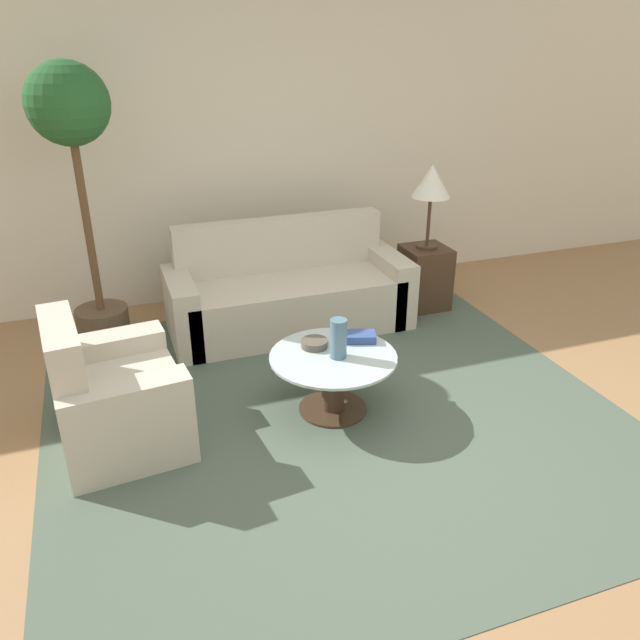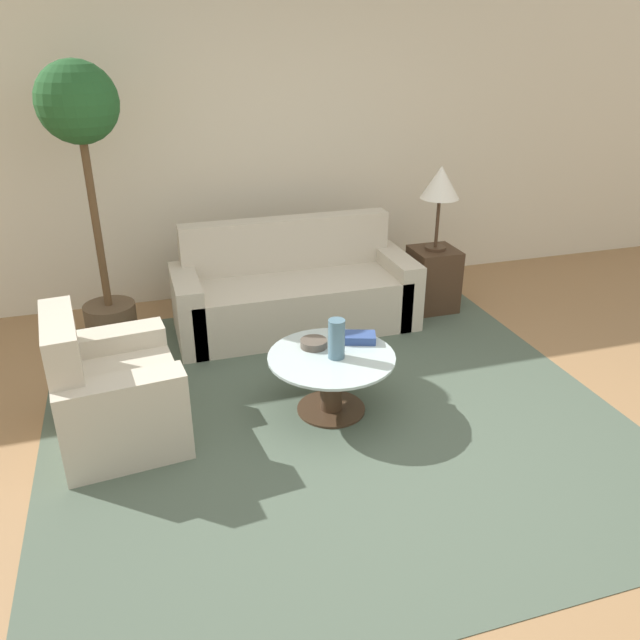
{
  "view_description": "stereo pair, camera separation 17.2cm",
  "coord_description": "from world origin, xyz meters",
  "px_view_note": "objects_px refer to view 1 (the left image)",
  "views": [
    {
      "loc": [
        -1.4,
        -2.69,
        2.29
      ],
      "look_at": [
        -0.14,
        0.84,
        0.55
      ],
      "focal_mm": 35.0,
      "sensor_mm": 36.0,
      "label": 1
    },
    {
      "loc": [
        -1.24,
        -2.74,
        2.29
      ],
      "look_at": [
        -0.14,
        0.84,
        0.55
      ],
      "focal_mm": 35.0,
      "sensor_mm": 36.0,
      "label": 2
    }
  ],
  "objects_px": {
    "table_lamp": "(432,183)",
    "bowl": "(315,343)",
    "sofa_main": "(287,293)",
    "armchair": "(110,402)",
    "coffee_table": "(333,375)",
    "potted_plant": "(76,155)",
    "vase": "(338,339)",
    "book_stack": "(359,337)"
  },
  "relations": [
    {
      "from": "sofa_main",
      "to": "book_stack",
      "type": "height_order",
      "value": "sofa_main"
    },
    {
      "from": "sofa_main",
      "to": "coffee_table",
      "type": "distance_m",
      "value": 1.38
    },
    {
      "from": "armchair",
      "to": "bowl",
      "type": "relative_size",
      "value": 5.27
    },
    {
      "from": "coffee_table",
      "to": "book_stack",
      "type": "relative_size",
      "value": 3.34
    },
    {
      "from": "armchair",
      "to": "potted_plant",
      "type": "distance_m",
      "value": 1.89
    },
    {
      "from": "vase",
      "to": "coffee_table",
      "type": "bearing_deg",
      "value": 127.66
    },
    {
      "from": "potted_plant",
      "to": "table_lamp",
      "type": "bearing_deg",
      "value": -4.93
    },
    {
      "from": "potted_plant",
      "to": "coffee_table",
      "type": "bearing_deg",
      "value": -48.79
    },
    {
      "from": "sofa_main",
      "to": "potted_plant",
      "type": "relative_size",
      "value": 0.93
    },
    {
      "from": "sofa_main",
      "to": "book_stack",
      "type": "relative_size",
      "value": 8.06
    },
    {
      "from": "vase",
      "to": "bowl",
      "type": "relative_size",
      "value": 1.48
    },
    {
      "from": "table_lamp",
      "to": "book_stack",
      "type": "distance_m",
      "value": 1.79
    },
    {
      "from": "table_lamp",
      "to": "vase",
      "type": "bearing_deg",
      "value": -134.97
    },
    {
      "from": "table_lamp",
      "to": "vase",
      "type": "height_order",
      "value": "table_lamp"
    },
    {
      "from": "vase",
      "to": "book_stack",
      "type": "height_order",
      "value": "vase"
    },
    {
      "from": "potted_plant",
      "to": "vase",
      "type": "height_order",
      "value": "potted_plant"
    },
    {
      "from": "armchair",
      "to": "bowl",
      "type": "bearing_deg",
      "value": -94.7
    },
    {
      "from": "sofa_main",
      "to": "vase",
      "type": "relative_size",
      "value": 7.62
    },
    {
      "from": "armchair",
      "to": "table_lamp",
      "type": "xyz_separation_m",
      "value": [
        2.76,
        1.22,
        0.84
      ]
    },
    {
      "from": "vase",
      "to": "armchair",
      "type": "bearing_deg",
      "value": 173.92
    },
    {
      "from": "bowl",
      "to": "potted_plant",
      "type": "bearing_deg",
      "value": 132.54
    },
    {
      "from": "vase",
      "to": "bowl",
      "type": "height_order",
      "value": "vase"
    },
    {
      "from": "armchair",
      "to": "sofa_main",
      "type": "bearing_deg",
      "value": -55.94
    },
    {
      "from": "coffee_table",
      "to": "book_stack",
      "type": "bearing_deg",
      "value": 29.84
    },
    {
      "from": "table_lamp",
      "to": "bowl",
      "type": "distance_m",
      "value": 2.0
    },
    {
      "from": "armchair",
      "to": "coffee_table",
      "type": "distance_m",
      "value": 1.38
    },
    {
      "from": "table_lamp",
      "to": "bowl",
      "type": "relative_size",
      "value": 4.1
    },
    {
      "from": "armchair",
      "to": "vase",
      "type": "bearing_deg",
      "value": -102.18
    },
    {
      "from": "sofa_main",
      "to": "bowl",
      "type": "xyz_separation_m",
      "value": [
        -0.18,
        -1.22,
        0.15
      ]
    },
    {
      "from": "potted_plant",
      "to": "book_stack",
      "type": "relative_size",
      "value": 8.65
    },
    {
      "from": "coffee_table",
      "to": "table_lamp",
      "type": "height_order",
      "value": "table_lamp"
    },
    {
      "from": "table_lamp",
      "to": "book_stack",
      "type": "xyz_separation_m",
      "value": [
        -1.15,
        -1.2,
        -0.69
      ]
    },
    {
      "from": "armchair",
      "to": "table_lamp",
      "type": "relative_size",
      "value": 1.29
    },
    {
      "from": "coffee_table",
      "to": "book_stack",
      "type": "distance_m",
      "value": 0.32
    },
    {
      "from": "coffee_table",
      "to": "table_lamp",
      "type": "relative_size",
      "value": 1.14
    },
    {
      "from": "bowl",
      "to": "book_stack",
      "type": "height_order",
      "value": "book_stack"
    },
    {
      "from": "bowl",
      "to": "sofa_main",
      "type": "bearing_deg",
      "value": 81.41
    },
    {
      "from": "book_stack",
      "to": "table_lamp",
      "type": "bearing_deg",
      "value": 64.58
    },
    {
      "from": "armchair",
      "to": "book_stack",
      "type": "relative_size",
      "value": 3.78
    },
    {
      "from": "armchair",
      "to": "coffee_table",
      "type": "bearing_deg",
      "value": -101.07
    },
    {
      "from": "table_lamp",
      "to": "book_stack",
      "type": "bearing_deg",
      "value": -133.73
    },
    {
      "from": "bowl",
      "to": "book_stack",
      "type": "xyz_separation_m",
      "value": [
        0.31,
        -0.01,
        0.0
      ]
    }
  ]
}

